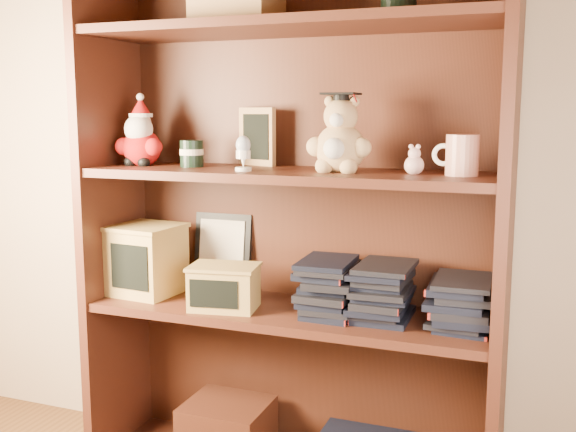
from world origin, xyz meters
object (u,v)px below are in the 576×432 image
at_px(bookcase, 293,227).
at_px(grad_teddy_bear, 340,141).
at_px(treats_box, 147,259).
at_px(teacher_mug, 461,155).

xyz_separation_m(bookcase, grad_teddy_bear, (0.15, -0.06, 0.25)).
bearing_deg(bookcase, grad_teddy_bear, -20.37).
height_order(bookcase, treats_box, bookcase).
xyz_separation_m(teacher_mug, treats_box, (-0.94, -0.00, -0.34)).
xyz_separation_m(grad_teddy_bear, treats_box, (-0.62, 0.01, -0.37)).
relative_size(grad_teddy_bear, teacher_mug, 1.85).
distance_m(teacher_mug, treats_box, 1.00).
distance_m(grad_teddy_bear, teacher_mug, 0.32).
height_order(teacher_mug, treats_box, teacher_mug).
height_order(grad_teddy_bear, teacher_mug, grad_teddy_bear).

